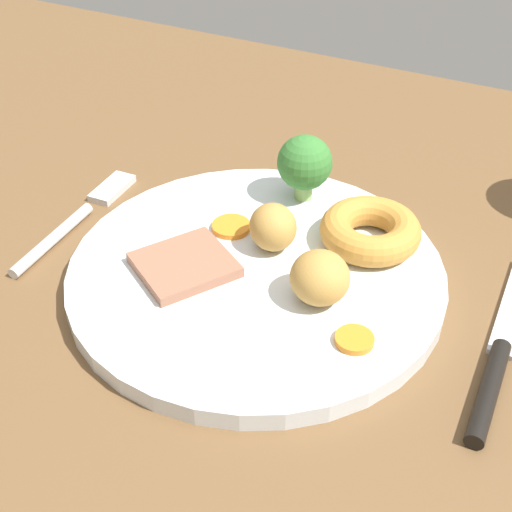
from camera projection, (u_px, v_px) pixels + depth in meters
The scene contains 11 objects.
dining_table at pixel (228, 302), 53.66cm from camera, with size 120.00×84.00×3.60cm, color brown.
dinner_plate at pixel (256, 274), 52.26cm from camera, with size 27.11×27.11×1.40cm, color white.
meat_slice_main at pixel (185, 265), 51.39cm from camera, with size 6.44×5.87×0.80cm, color #9E664C.
yorkshire_pudding at pixel (370, 230), 53.35cm from camera, with size 7.51×7.51×2.35cm, color #C68938.
roast_potato_left at pixel (273, 227), 52.71cm from camera, with size 3.78×3.46×3.49cm, color #BC8C42.
roast_potato_right at pixel (320, 278), 48.08cm from camera, with size 4.25×4.04×3.60cm, color #BC8C42.
carrot_coin_front at pixel (231, 227), 55.36cm from camera, with size 2.97×2.97×0.44cm, color orange.
carrot_coin_back at pixel (354, 340), 45.70cm from camera, with size 2.52×2.52×0.45cm, color orange.
broccoli_floret at pixel (305, 164), 57.01cm from camera, with size 4.40×4.40×5.48cm.
fork at pixel (79, 217), 58.54cm from camera, with size 2.16×15.29×0.90cm.
knife at pixel (499, 357), 46.13cm from camera, with size 1.90×18.52×1.20cm.
Camera 1 is at (19.82, -34.98, 37.55)cm, focal length 50.73 mm.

